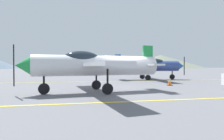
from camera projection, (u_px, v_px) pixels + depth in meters
The scene contains 8 objects.
ground_plane at pixel (124, 91), 12.24m from camera, with size 400.00×400.00×0.00m, color slate.
apron_line_near at pixel (146, 101), 8.55m from camera, with size 80.00×0.16×0.01m, color yellow.
apron_line_far at pixel (105, 81), 19.64m from camera, with size 80.00×0.16×0.01m, color yellow.
airplane_near at pixel (93, 65), 11.50m from camera, with size 8.49×9.74×2.91m.
airplane_mid at pixel (150, 66), 22.44m from camera, with size 8.47×9.73×2.91m.
traffic_cone_front at pixel (170, 82), 15.64m from camera, with size 0.36×0.36×0.59m.
hill_centerleft at pixel (79, 61), 167.57m from camera, with size 81.84×81.84×12.60m, color slate.
hill_centerright at pixel (161, 62), 170.87m from camera, with size 74.53×74.53×11.63m, color slate.
Camera 1 is at (-3.17, -11.81, 1.54)m, focal length 30.94 mm.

